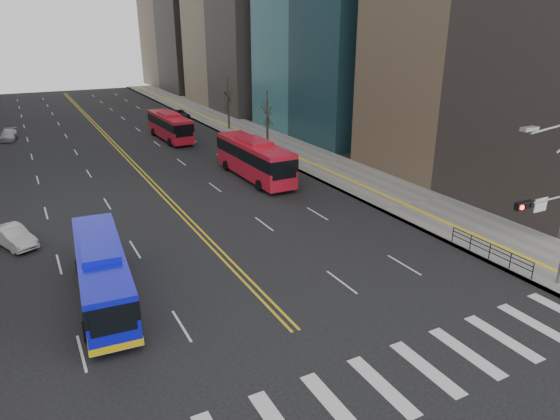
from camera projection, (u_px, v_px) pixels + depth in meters
name	position (u px, v px, depth m)	size (l,w,h in m)	color
ground	(359.00, 396.00, 19.69)	(220.00, 220.00, 0.00)	black
sidewalk_right	(261.00, 137.00, 64.61)	(7.00, 130.00, 0.15)	gray
crosswalk	(359.00, 395.00, 19.68)	(26.70, 4.00, 0.01)	silver
centerline	(107.00, 137.00, 65.23)	(0.55, 100.00, 0.01)	gold
signal_mast	(558.00, 209.00, 25.69)	(5.37, 0.37, 9.39)	gray
pedestrian_railing	(490.00, 249.00, 30.65)	(0.06, 6.06, 1.02)	black
street_trees	(57.00, 133.00, 43.44)	(35.20, 47.20, 7.60)	#2E251C
blue_bus	(102.00, 271.00, 25.97)	(3.18, 11.06, 3.20)	#0D10CC
red_bus_near	(254.00, 157.00, 46.95)	(3.06, 11.90, 3.75)	red
red_bus_far	(170.00, 125.00, 62.90)	(3.01, 10.87, 3.43)	red
car_white	(13.00, 236.00, 32.80)	(1.44, 4.12, 1.36)	silver
car_dark_mid	(176.00, 129.00, 66.03)	(1.82, 4.54, 1.55)	black
car_silver	(9.00, 135.00, 63.23)	(1.78, 4.38, 1.27)	#AFAEB4
car_dark_far	(180.00, 115.00, 77.36)	(2.24, 4.86, 1.35)	black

